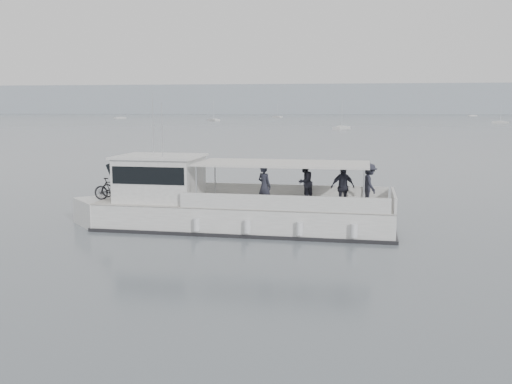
# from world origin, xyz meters

# --- Properties ---
(ground) EXTENTS (1400.00, 1400.00, 0.00)m
(ground) POSITION_xyz_m (0.00, 0.00, 0.00)
(ground) COLOR slate
(ground) RESTS_ON ground
(headland) EXTENTS (1400.00, 90.00, 28.00)m
(headland) POSITION_xyz_m (0.00, 560.00, 14.00)
(headland) COLOR #939EA8
(headland) RESTS_ON ground
(tour_boat) EXTENTS (14.12, 4.22, 5.88)m
(tour_boat) POSITION_xyz_m (-0.59, -0.66, 0.97)
(tour_boat) COLOR white
(tour_boat) RESTS_ON ground
(moored_fleet) EXTENTS (342.78, 341.22, 10.22)m
(moored_fleet) POSITION_xyz_m (-66.81, 204.80, 0.36)
(moored_fleet) COLOR white
(moored_fleet) RESTS_ON ground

